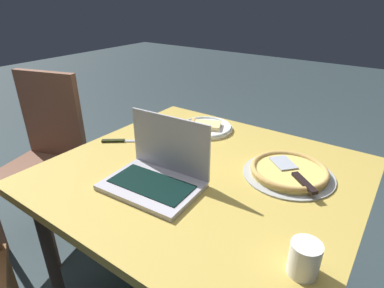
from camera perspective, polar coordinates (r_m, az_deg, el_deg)
dining_table at (r=1.23m, az=2.05°, el=-7.32°), size 1.11×1.02×0.71m
laptop at (r=1.10m, az=-6.22°, el=-4.98°), size 0.34×0.25×0.23m
pizza_plate at (r=1.53m, az=2.43°, el=3.06°), size 0.26×0.26×0.04m
pizza_tray at (r=1.20m, az=17.09°, el=-4.74°), size 0.33×0.33×0.04m
table_knife at (r=1.45m, az=-12.27°, el=0.56°), size 0.20×0.16×0.01m
drink_cup at (r=0.83m, az=19.63°, el=-18.85°), size 0.07×0.07×0.09m
chair_far at (r=1.88m, az=-24.98°, el=-1.31°), size 0.49×0.49×0.95m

